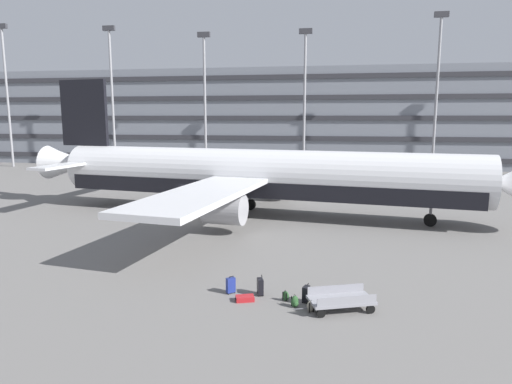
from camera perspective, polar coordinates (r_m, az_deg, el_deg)
The scene contains 16 objects.
ground_plane at distance 35.84m, azimuth -8.31°, elevation -3.27°, with size 600.00×600.00×0.00m, color slate.
terminal_structure at distance 79.26m, azimuth 1.81°, elevation 9.28°, with size 136.10×17.19×15.29m.
airliner at distance 36.30m, azimuth -0.13°, elevation 2.06°, with size 40.17×32.58×11.02m.
light_mast_far_left at distance 82.00m, azimuth -28.82°, elevation 11.60°, with size 1.80×0.50×21.77m.
light_mast_left at distance 72.56m, azimuth -17.64°, elevation 12.39°, with size 1.80×0.50×20.91m.
light_mast_center_left at distance 67.26m, azimuth -6.45°, elevation 12.46°, with size 1.80×0.50×19.61m.
light_mast_center_right at distance 64.79m, azimuth 6.13°, elevation 12.60°, with size 1.80×0.50×19.64m.
light_mast_right at distance 66.04m, azimuth 21.79°, elevation 12.63°, with size 1.80×0.50×21.19m.
suitcase_teal at distance 19.91m, azimuth 6.30°, elevation -12.56°, with size 0.33×0.46×0.82m.
suitcase_navy at distance 20.51m, azimuth 0.53°, elevation -11.75°, with size 0.36×0.49×0.89m.
suitcase_silver at distance 20.02m, azimuth -1.40°, elevation -13.19°, with size 0.88×0.68×0.22m.
suitcase_purple at distance 20.73m, azimuth -3.19°, elevation -11.57°, with size 0.43×0.41×0.82m.
backpack_red at distance 19.05m, azimuth 6.84°, elevation -14.07°, with size 0.38×0.35×0.53m.
backpack_small at distance 19.42m, azimuth 4.90°, elevation -13.55°, with size 0.41×0.40×0.54m.
backpack_upright at distance 20.02m, azimuth 3.75°, elevation -12.90°, with size 0.38×0.32×0.49m.
baggage_cart at distance 19.36m, azimuth 10.61°, elevation -13.16°, with size 3.33×2.13×0.82m.
Camera 1 is at (10.94, -33.22, 7.80)m, focal length 31.89 mm.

